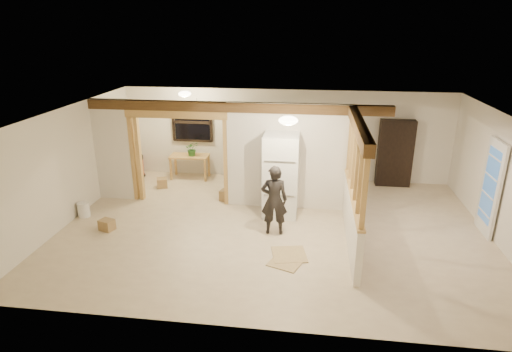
# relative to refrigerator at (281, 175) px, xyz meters

# --- Properties ---
(floor) EXTENTS (9.00, 6.50, 0.01)m
(floor) POSITION_rel_refrigerator_xyz_m (-0.09, -0.76, -0.95)
(floor) COLOR beige
(floor) RESTS_ON ground
(ceiling) EXTENTS (9.00, 6.50, 0.01)m
(ceiling) POSITION_rel_refrigerator_xyz_m (-0.09, -0.76, 1.55)
(ceiling) COLOR white
(wall_back) EXTENTS (9.00, 0.01, 2.50)m
(wall_back) POSITION_rel_refrigerator_xyz_m (-0.09, 2.49, 0.30)
(wall_back) COLOR silver
(wall_back) RESTS_ON floor
(wall_front) EXTENTS (9.00, 0.01, 2.50)m
(wall_front) POSITION_rel_refrigerator_xyz_m (-0.09, -4.01, 0.30)
(wall_front) COLOR silver
(wall_front) RESTS_ON floor
(wall_left) EXTENTS (0.01, 6.50, 2.50)m
(wall_left) POSITION_rel_refrigerator_xyz_m (-4.59, -0.76, 0.30)
(wall_left) COLOR silver
(wall_left) RESTS_ON floor
(wall_right) EXTENTS (0.01, 6.50, 2.50)m
(wall_right) POSITION_rel_refrigerator_xyz_m (4.41, -0.76, 0.30)
(wall_right) COLOR silver
(wall_right) RESTS_ON floor
(partition_left_stub) EXTENTS (0.90, 0.12, 2.50)m
(partition_left_stub) POSITION_rel_refrigerator_xyz_m (-4.14, 0.44, 0.30)
(partition_left_stub) COLOR silver
(partition_left_stub) RESTS_ON floor
(partition_center) EXTENTS (2.80, 0.12, 2.50)m
(partition_center) POSITION_rel_refrigerator_xyz_m (0.11, 0.44, 0.30)
(partition_center) COLOR silver
(partition_center) RESTS_ON floor
(doorway_frame) EXTENTS (2.46, 0.14, 2.20)m
(doorway_frame) POSITION_rel_refrigerator_xyz_m (-2.49, 0.44, 0.15)
(doorway_frame) COLOR tan
(doorway_frame) RESTS_ON floor
(header_beam_back) EXTENTS (7.00, 0.18, 0.22)m
(header_beam_back) POSITION_rel_refrigerator_xyz_m (-1.09, 0.44, 1.43)
(header_beam_back) COLOR #53381C
(header_beam_back) RESTS_ON ceiling
(header_beam_right) EXTENTS (0.18, 3.30, 0.22)m
(header_beam_right) POSITION_rel_refrigerator_xyz_m (1.51, -1.16, 1.43)
(header_beam_right) COLOR #53381C
(header_beam_right) RESTS_ON ceiling
(pony_wall) EXTENTS (0.12, 3.20, 1.00)m
(pony_wall) POSITION_rel_refrigerator_xyz_m (1.51, -1.16, -0.45)
(pony_wall) COLOR silver
(pony_wall) RESTS_ON floor
(stud_partition) EXTENTS (0.14, 3.20, 1.32)m
(stud_partition) POSITION_rel_refrigerator_xyz_m (1.51, -1.16, 0.71)
(stud_partition) COLOR tan
(stud_partition) RESTS_ON pony_wall
(window_back) EXTENTS (1.12, 0.10, 1.10)m
(window_back) POSITION_rel_refrigerator_xyz_m (-2.69, 2.41, 0.60)
(window_back) COLOR black
(window_back) RESTS_ON wall_back
(french_door) EXTENTS (0.12, 0.86, 2.00)m
(french_door) POSITION_rel_refrigerator_xyz_m (4.33, -0.36, 0.05)
(french_door) COLOR white
(french_door) RESTS_ON floor
(ceiling_dome_main) EXTENTS (0.36, 0.36, 0.16)m
(ceiling_dome_main) POSITION_rel_refrigerator_xyz_m (0.21, -1.26, 1.53)
(ceiling_dome_main) COLOR #FFEABF
(ceiling_dome_main) RESTS_ON ceiling
(ceiling_dome_util) EXTENTS (0.32, 0.32, 0.14)m
(ceiling_dome_util) POSITION_rel_refrigerator_xyz_m (-2.59, 1.54, 1.53)
(ceiling_dome_util) COLOR #FFEABF
(ceiling_dome_util) RESTS_ON ceiling
(hanging_bulb) EXTENTS (0.07, 0.07, 0.07)m
(hanging_bulb) POSITION_rel_refrigerator_xyz_m (-2.09, 0.84, 1.23)
(hanging_bulb) COLOR #FFD88C
(hanging_bulb) RESTS_ON ceiling
(refrigerator) EXTENTS (0.78, 0.76, 1.89)m
(refrigerator) POSITION_rel_refrigerator_xyz_m (0.00, 0.00, 0.00)
(refrigerator) COLOR white
(refrigerator) RESTS_ON floor
(woman) EXTENTS (0.57, 0.40, 1.50)m
(woman) POSITION_rel_refrigerator_xyz_m (-0.06, -0.98, -0.20)
(woman) COLOR #292626
(woman) RESTS_ON floor
(work_table) EXTENTS (1.10, 0.58, 0.68)m
(work_table) POSITION_rel_refrigerator_xyz_m (-2.73, 2.09, -0.61)
(work_table) COLOR tan
(work_table) RESTS_ON floor
(potted_plant) EXTENTS (0.45, 0.42, 0.40)m
(potted_plant) POSITION_rel_refrigerator_xyz_m (-2.63, 2.06, -0.07)
(potted_plant) COLOR #2A5220
(potted_plant) RESTS_ON work_table
(shop_vac) EXTENTS (0.59, 0.59, 0.65)m
(shop_vac) POSITION_rel_refrigerator_xyz_m (-4.29, 1.99, -0.62)
(shop_vac) COLOR #AD250F
(shop_vac) RESTS_ON floor
(bookshelf) EXTENTS (0.90, 0.30, 1.80)m
(bookshelf) POSITION_rel_refrigerator_xyz_m (2.88, 2.27, -0.04)
(bookshelf) COLOR black
(bookshelf) RESTS_ON floor
(bucket) EXTENTS (0.35, 0.35, 0.34)m
(bucket) POSITION_rel_refrigerator_xyz_m (-4.43, -0.74, -0.78)
(bucket) COLOR white
(bucket) RESTS_ON floor
(box_util_a) EXTENTS (0.36, 0.33, 0.26)m
(box_util_a) POSITION_rel_refrigerator_xyz_m (-1.38, 0.62, -0.81)
(box_util_a) COLOR #987649
(box_util_a) RESTS_ON floor
(box_util_b) EXTENTS (0.35, 0.35, 0.25)m
(box_util_b) POSITION_rel_refrigerator_xyz_m (-3.28, 1.28, -0.82)
(box_util_b) COLOR #987649
(box_util_b) RESTS_ON floor
(box_front) EXTENTS (0.35, 0.31, 0.24)m
(box_front) POSITION_rel_refrigerator_xyz_m (-3.60, -1.31, -0.83)
(box_front) COLOR #987649
(box_front) RESTS_ON floor
(floor_panel_near) EXTENTS (0.74, 0.74, 0.02)m
(floor_panel_near) POSITION_rel_refrigerator_xyz_m (0.32, -1.86, -0.93)
(floor_panel_near) COLOR tan
(floor_panel_near) RESTS_ON floor
(floor_panel_far) EXTENTS (0.68, 0.62, 0.02)m
(floor_panel_far) POSITION_rel_refrigerator_xyz_m (0.26, -2.19, -0.94)
(floor_panel_far) COLOR tan
(floor_panel_far) RESTS_ON floor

